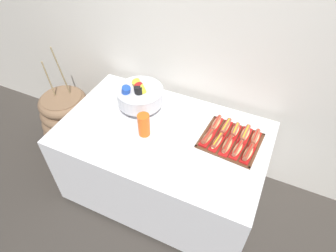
{
  "coord_description": "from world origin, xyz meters",
  "views": [
    {
      "loc": [
        0.67,
        -1.35,
        2.31
      ],
      "look_at": [
        0.02,
        0.05,
        0.79
      ],
      "focal_mm": 31.12,
      "sensor_mm": 36.0,
      "label": 1
    }
  ],
  "objects_px": {
    "hot_dog_4": "(248,153)",
    "cup_stack": "(144,125)",
    "hot_dog_9": "(255,138)",
    "hot_dog_3": "(237,150)",
    "hot_dog_1": "(217,142)",
    "hot_dog_2": "(227,145)",
    "hot_dog_0": "(207,138)",
    "hot_dog_6": "(225,127)",
    "floor_vase": "(69,120)",
    "hot_dog_5": "(216,124)",
    "serving_tray": "(230,141)",
    "buffet_table": "(163,162)",
    "punch_bowl": "(140,95)",
    "hot_dog_7": "(235,131)",
    "hot_dog_8": "(245,134)"
  },
  "relations": [
    {
      "from": "hot_dog_1",
      "to": "hot_dog_2",
      "type": "height_order",
      "value": "hot_dog_2"
    },
    {
      "from": "punch_bowl",
      "to": "hot_dog_7",
      "type": "bearing_deg",
      "value": 3.21
    },
    {
      "from": "hot_dog_2",
      "to": "hot_dog_6",
      "type": "bearing_deg",
      "value": 110.11
    },
    {
      "from": "hot_dog_0",
      "to": "hot_dog_5",
      "type": "distance_m",
      "value": 0.17
    },
    {
      "from": "hot_dog_1",
      "to": "buffet_table",
      "type": "bearing_deg",
      "value": -173.65
    },
    {
      "from": "hot_dog_8",
      "to": "cup_stack",
      "type": "bearing_deg",
      "value": -158.45
    },
    {
      "from": "hot_dog_1",
      "to": "hot_dog_5",
      "type": "relative_size",
      "value": 0.98
    },
    {
      "from": "buffet_table",
      "to": "hot_dog_3",
      "type": "bearing_deg",
      "value": 3.47
    },
    {
      "from": "floor_vase",
      "to": "serving_tray",
      "type": "bearing_deg",
      "value": -1.71
    },
    {
      "from": "hot_dog_1",
      "to": "hot_dog_9",
      "type": "height_order",
      "value": "hot_dog_9"
    },
    {
      "from": "hot_dog_3",
      "to": "cup_stack",
      "type": "distance_m",
      "value": 0.68
    },
    {
      "from": "buffet_table",
      "to": "floor_vase",
      "type": "relative_size",
      "value": 1.4
    },
    {
      "from": "hot_dog_0",
      "to": "hot_dog_6",
      "type": "relative_size",
      "value": 0.88
    },
    {
      "from": "hot_dog_8",
      "to": "cup_stack",
      "type": "distance_m",
      "value": 0.73
    },
    {
      "from": "hot_dog_5",
      "to": "hot_dog_1",
      "type": "bearing_deg",
      "value": -69.89
    },
    {
      "from": "punch_bowl",
      "to": "buffet_table",
      "type": "bearing_deg",
      "value": -30.66
    },
    {
      "from": "hot_dog_9",
      "to": "hot_dog_4",
      "type": "bearing_deg",
      "value": -94.33
    },
    {
      "from": "hot_dog_7",
      "to": "cup_stack",
      "type": "distance_m",
      "value": 0.67
    },
    {
      "from": "floor_vase",
      "to": "buffet_table",
      "type": "bearing_deg",
      "value": -8.44
    },
    {
      "from": "hot_dog_2",
      "to": "hot_dog_6",
      "type": "distance_m",
      "value": 0.18
    },
    {
      "from": "serving_tray",
      "to": "hot_dog_7",
      "type": "bearing_deg",
      "value": 85.67
    },
    {
      "from": "hot_dog_4",
      "to": "cup_stack",
      "type": "xyz_separation_m",
      "value": [
        -0.74,
        -0.1,
        0.05
      ]
    },
    {
      "from": "hot_dog_3",
      "to": "hot_dog_7",
      "type": "distance_m",
      "value": 0.18
    },
    {
      "from": "hot_dog_2",
      "to": "hot_dog_4",
      "type": "distance_m",
      "value": 0.15
    },
    {
      "from": "hot_dog_1",
      "to": "punch_bowl",
      "type": "bearing_deg",
      "value": 170.21
    },
    {
      "from": "hot_dog_0",
      "to": "hot_dog_3",
      "type": "height_order",
      "value": "hot_dog_0"
    },
    {
      "from": "floor_vase",
      "to": "cup_stack",
      "type": "height_order",
      "value": "floor_vase"
    },
    {
      "from": "hot_dog_2",
      "to": "hot_dog_5",
      "type": "distance_m",
      "value": 0.22
    },
    {
      "from": "hot_dog_0",
      "to": "hot_dog_5",
      "type": "height_order",
      "value": "hot_dog_0"
    },
    {
      "from": "serving_tray",
      "to": "hot_dog_4",
      "type": "relative_size",
      "value": 2.5
    },
    {
      "from": "hot_dog_8",
      "to": "hot_dog_6",
      "type": "bearing_deg",
      "value": 175.67
    },
    {
      "from": "floor_vase",
      "to": "hot_dog_3",
      "type": "distance_m",
      "value": 1.78
    },
    {
      "from": "serving_tray",
      "to": "hot_dog_2",
      "type": "xyz_separation_m",
      "value": [
        -0.01,
        -0.08,
        0.03
      ]
    },
    {
      "from": "hot_dog_3",
      "to": "hot_dog_6",
      "type": "relative_size",
      "value": 0.95
    },
    {
      "from": "floor_vase",
      "to": "hot_dog_3",
      "type": "bearing_deg",
      "value": -4.6
    },
    {
      "from": "hot_dog_9",
      "to": "hot_dog_3",
      "type": "bearing_deg",
      "value": -118.78
    },
    {
      "from": "buffet_table",
      "to": "floor_vase",
      "type": "height_order",
      "value": "floor_vase"
    },
    {
      "from": "hot_dog_7",
      "to": "hot_dog_5",
      "type": "bearing_deg",
      "value": 175.67
    },
    {
      "from": "floor_vase",
      "to": "hot_dog_2",
      "type": "distance_m",
      "value": 1.71
    },
    {
      "from": "hot_dog_4",
      "to": "hot_dog_5",
      "type": "height_order",
      "value": "hot_dog_4"
    },
    {
      "from": "hot_dog_0",
      "to": "hot_dog_4",
      "type": "xyz_separation_m",
      "value": [
        0.3,
        -0.02,
        0.0
      ]
    },
    {
      "from": "serving_tray",
      "to": "hot_dog_5",
      "type": "bearing_deg",
      "value": 146.86
    },
    {
      "from": "hot_dog_3",
      "to": "hot_dog_9",
      "type": "distance_m",
      "value": 0.18
    },
    {
      "from": "hot_dog_7",
      "to": "cup_stack",
      "type": "xyz_separation_m",
      "value": [
        -0.6,
        -0.27,
        0.06
      ]
    },
    {
      "from": "hot_dog_0",
      "to": "hot_dog_1",
      "type": "xyz_separation_m",
      "value": [
        0.07,
        -0.01,
        -0.0
      ]
    },
    {
      "from": "buffet_table",
      "to": "punch_bowl",
      "type": "distance_m",
      "value": 0.59
    },
    {
      "from": "floor_vase",
      "to": "hot_dog_2",
      "type": "bearing_deg",
      "value": -4.61
    },
    {
      "from": "hot_dog_1",
      "to": "hot_dog_4",
      "type": "bearing_deg",
      "value": -4.33
    },
    {
      "from": "hot_dog_2",
      "to": "hot_dog_7",
      "type": "height_order",
      "value": "hot_dog_2"
    },
    {
      "from": "hot_dog_1",
      "to": "hot_dog_3",
      "type": "height_order",
      "value": "same"
    }
  ]
}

